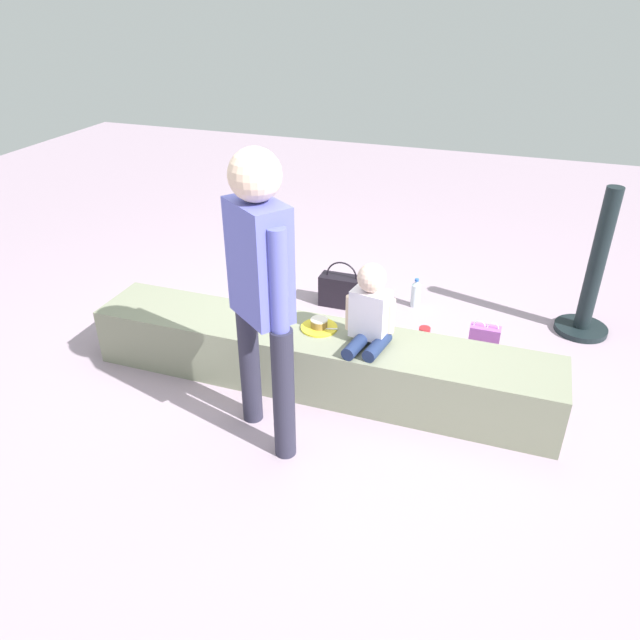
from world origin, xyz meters
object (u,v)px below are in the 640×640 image
at_px(child_seated, 370,310).
at_px(party_cup_red, 424,335).
at_px(gift_bag, 483,348).
at_px(water_bottle_near_gift, 416,294).
at_px(adult_standing, 261,280).
at_px(water_bottle_far_side, 345,333).
at_px(cake_plate, 319,325).
at_px(handbag_black_leather, 341,290).

height_order(child_seated, party_cup_red, child_seated).
relative_size(child_seated, party_cup_red, 4.05).
bearing_deg(child_seated, gift_bag, 38.73).
relative_size(child_seated, water_bottle_near_gift, 2.10).
distance_m(adult_standing, water_bottle_far_side, 1.34).
relative_size(water_bottle_far_side, party_cup_red, 1.66).
bearing_deg(cake_plate, water_bottle_near_gift, 71.75).
xyz_separation_m(water_bottle_near_gift, party_cup_red, (0.16, -0.50, -0.05)).
xyz_separation_m(water_bottle_far_side, party_cup_red, (0.51, 0.19, -0.03)).
relative_size(child_seated, adult_standing, 0.31).
height_order(adult_standing, handbag_black_leather, adult_standing).
relative_size(cake_plate, handbag_black_leather, 0.62).
relative_size(adult_standing, gift_bag, 4.48).
xyz_separation_m(child_seated, cake_plate, (-0.32, 0.06, -0.19)).
height_order(child_seated, handbag_black_leather, child_seated).
bearing_deg(water_bottle_near_gift, handbag_black_leather, -162.34).
bearing_deg(cake_plate, child_seated, -10.21).
xyz_separation_m(child_seated, water_bottle_far_side, (-0.29, 0.50, -0.49)).
xyz_separation_m(child_seated, water_bottle_near_gift, (0.05, 1.20, -0.47)).
bearing_deg(water_bottle_far_side, adult_standing, -96.72).
distance_m(cake_plate, handbag_black_leather, 1.01).
distance_m(cake_plate, gift_bag, 1.06).
bearing_deg(adult_standing, party_cup_red, 62.87).
xyz_separation_m(cake_plate, water_bottle_near_gift, (0.38, 1.14, -0.28)).
distance_m(child_seated, handbag_black_leather, 1.22).
bearing_deg(cake_plate, gift_bag, 25.01).
bearing_deg(adult_standing, cake_plate, 81.55).
distance_m(water_bottle_far_side, party_cup_red, 0.54).
relative_size(child_seated, handbag_black_leather, 1.34).
bearing_deg(child_seated, water_bottle_near_gift, 87.37).
height_order(cake_plate, gift_bag, cake_plate).
bearing_deg(party_cup_red, water_bottle_near_gift, 107.95).
height_order(child_seated, water_bottle_near_gift, child_seated).
height_order(adult_standing, party_cup_red, adult_standing).
distance_m(child_seated, water_bottle_far_side, 0.75).
xyz_separation_m(child_seated, party_cup_red, (0.22, 0.69, -0.52)).
relative_size(adult_standing, water_bottle_far_side, 7.89).
relative_size(water_bottle_near_gift, party_cup_red, 1.92).
distance_m(cake_plate, water_bottle_far_side, 0.53).
bearing_deg(child_seated, cake_plate, 169.79).
relative_size(child_seated, water_bottle_far_side, 2.44).
xyz_separation_m(adult_standing, water_bottle_far_side, (0.12, 1.03, -0.85)).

